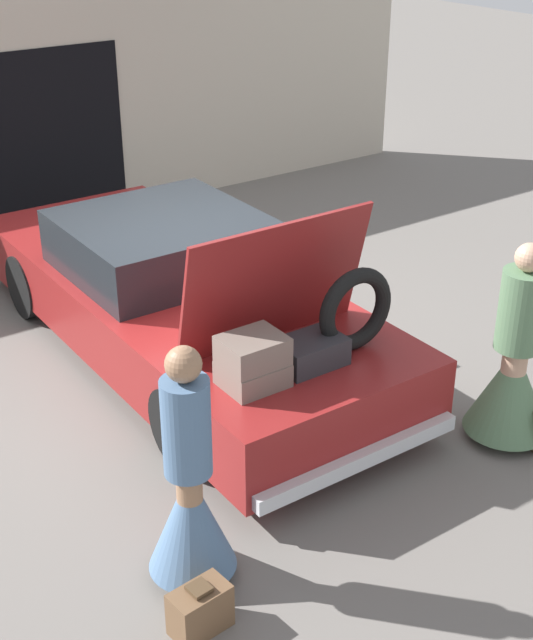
{
  "coord_description": "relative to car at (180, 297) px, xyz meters",
  "views": [
    {
      "loc": [
        -3.58,
        -6.54,
        4.11
      ],
      "look_at": [
        0.0,
        -1.4,
        0.92
      ],
      "focal_mm": 50.0,
      "sensor_mm": 36.0,
      "label": 1
    }
  ],
  "objects": [
    {
      "name": "suitcase_beside_left_person",
      "position": [
        -1.64,
        -3.06,
        -0.43
      ],
      "size": [
        0.38,
        0.25,
        0.34
      ],
      "color": "brown",
      "rests_on": "ground_plane"
    },
    {
      "name": "person_left",
      "position": [
        -1.44,
        -2.63,
        0.02
      ],
      "size": [
        0.57,
        0.57,
        1.68
      ],
      "rotation": [
        0.0,
        0.0,
        -1.74
      ],
      "color": "#997051",
      "rests_on": "ground_plane"
    },
    {
      "name": "person_right",
      "position": [
        1.44,
        -2.7,
        0.01
      ],
      "size": [
        0.69,
        0.69,
        1.68
      ],
      "rotation": [
        0.0,
        0.0,
        1.82
      ],
      "color": "tan",
      "rests_on": "ground_plane"
    },
    {
      "name": "car",
      "position": [
        0.0,
        0.0,
        0.0
      ],
      "size": [
        1.97,
        5.18,
        1.82
      ],
      "color": "maroon",
      "rests_on": "ground_plane"
    },
    {
      "name": "garage_wall_back",
      "position": [
        0.0,
        3.99,
        0.81
      ],
      "size": [
        12.0,
        0.14,
        2.8
      ],
      "color": "beige",
      "rests_on": "ground_plane"
    },
    {
      "name": "ground_plane",
      "position": [
        0.0,
        0.0,
        -0.58
      ],
      "size": [
        40.0,
        40.0,
        0.0
      ],
      "primitive_type": "plane",
      "color": "slate"
    }
  ]
}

